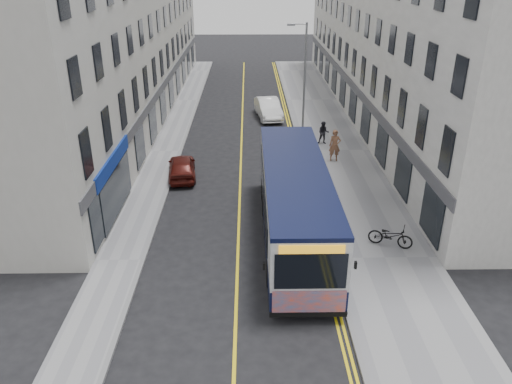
{
  "coord_description": "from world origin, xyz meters",
  "views": [
    {
      "loc": [
        0.5,
        -19.13,
        11.57
      ],
      "look_at": [
        0.83,
        2.27,
        1.6
      ],
      "focal_mm": 35.0,
      "sensor_mm": 36.0,
      "label": 1
    }
  ],
  "objects_px": {
    "pedestrian_far": "(323,133)",
    "car_white": "(268,108)",
    "bicycle": "(391,236)",
    "pedestrian_near": "(335,145)",
    "streetlamp": "(303,79)",
    "car_maroon": "(182,167)",
    "city_bus": "(295,201)"
  },
  "relations": [
    {
      "from": "pedestrian_near",
      "to": "pedestrian_far",
      "type": "bearing_deg",
      "value": 99.68
    },
    {
      "from": "city_bus",
      "to": "car_white",
      "type": "relative_size",
      "value": 2.54
    },
    {
      "from": "streetlamp",
      "to": "car_maroon",
      "type": "bearing_deg",
      "value": -140.92
    },
    {
      "from": "car_maroon",
      "to": "car_white",
      "type": "bearing_deg",
      "value": -121.38
    },
    {
      "from": "pedestrian_far",
      "to": "car_maroon",
      "type": "relative_size",
      "value": 0.41
    },
    {
      "from": "bicycle",
      "to": "pedestrian_near",
      "type": "distance_m",
      "value": 10.43
    },
    {
      "from": "car_white",
      "to": "streetlamp",
      "type": "bearing_deg",
      "value": -78.8
    },
    {
      "from": "streetlamp",
      "to": "pedestrian_near",
      "type": "xyz_separation_m",
      "value": [
        1.7,
        -3.88,
        -3.27
      ]
    },
    {
      "from": "bicycle",
      "to": "car_white",
      "type": "distance_m",
      "value": 20.73
    },
    {
      "from": "streetlamp",
      "to": "car_white",
      "type": "height_order",
      "value": "streetlamp"
    },
    {
      "from": "pedestrian_near",
      "to": "car_maroon",
      "type": "distance_m",
      "value": 9.55
    },
    {
      "from": "car_white",
      "to": "pedestrian_near",
      "type": "bearing_deg",
      "value": -76.97
    },
    {
      "from": "bicycle",
      "to": "car_maroon",
      "type": "relative_size",
      "value": 0.5
    },
    {
      "from": "streetlamp",
      "to": "pedestrian_far",
      "type": "bearing_deg",
      "value": -26.57
    },
    {
      "from": "streetlamp",
      "to": "city_bus",
      "type": "xyz_separation_m",
      "value": [
        -1.64,
        -13.36,
        -2.49
      ]
    },
    {
      "from": "city_bus",
      "to": "car_maroon",
      "type": "relative_size",
      "value": 3.1
    },
    {
      "from": "city_bus",
      "to": "car_white",
      "type": "height_order",
      "value": "city_bus"
    },
    {
      "from": "bicycle",
      "to": "car_maroon",
      "type": "bearing_deg",
      "value": 73.81
    },
    {
      "from": "city_bus",
      "to": "car_white",
      "type": "distance_m",
      "value": 19.35
    },
    {
      "from": "pedestrian_far",
      "to": "car_white",
      "type": "relative_size",
      "value": 0.33
    },
    {
      "from": "pedestrian_near",
      "to": "car_maroon",
      "type": "xyz_separation_m",
      "value": [
        -9.27,
        -2.27,
        -0.45
      ]
    },
    {
      "from": "streetlamp",
      "to": "pedestrian_far",
      "type": "relative_size",
      "value": 5.14
    },
    {
      "from": "city_bus",
      "to": "pedestrian_far",
      "type": "relative_size",
      "value": 7.65
    },
    {
      "from": "bicycle",
      "to": "pedestrian_far",
      "type": "bearing_deg",
      "value": 27.19
    },
    {
      "from": "bicycle",
      "to": "pedestrian_near",
      "type": "height_order",
      "value": "pedestrian_near"
    },
    {
      "from": "streetlamp",
      "to": "pedestrian_far",
      "type": "height_order",
      "value": "streetlamp"
    },
    {
      "from": "streetlamp",
      "to": "pedestrian_near",
      "type": "height_order",
      "value": "streetlamp"
    },
    {
      "from": "pedestrian_far",
      "to": "car_white",
      "type": "bearing_deg",
      "value": 125.92
    },
    {
      "from": "streetlamp",
      "to": "bicycle",
      "type": "distance_m",
      "value": 14.97
    },
    {
      "from": "car_maroon",
      "to": "bicycle",
      "type": "bearing_deg",
      "value": 134.28
    },
    {
      "from": "pedestrian_near",
      "to": "car_maroon",
      "type": "bearing_deg",
      "value": -161.18
    },
    {
      "from": "car_white",
      "to": "city_bus",
      "type": "bearing_deg",
      "value": -96.65
    }
  ]
}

